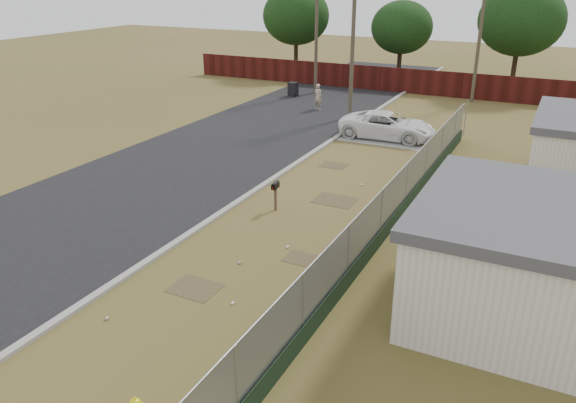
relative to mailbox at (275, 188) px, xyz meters
The scene contains 11 objects.
ground 1.97m from the mailbox, 38.68° to the right, with size 120.00×120.00×0.00m, color brown.
street 8.85m from the mailbox, 127.77° to the left, with size 15.10×60.00×0.12m.
chainlink_fence 4.49m from the mailbox, ahead, with size 0.10×27.06×2.02m.
privacy_fence 24.35m from the mailbox, 100.97° to the left, with size 30.00×0.12×1.80m, color #3F100D.
utility_poles 20.07m from the mailbox, 96.70° to the left, with size 12.60×8.24×9.00m.
horizon_trees 22.88m from the mailbox, 84.39° to the left, with size 33.32×31.94×7.78m.
mailbox is the anchor object (origin of this frame).
pickup_truck 11.52m from the mailbox, 85.90° to the left, with size 2.37×5.13×1.43m, color white.
pedestrian 16.89m from the mailbox, 108.24° to the left, with size 0.62×0.40×1.69m, color tan.
trash_bin 20.95m from the mailbox, 114.24° to the left, with size 0.68×0.75×1.01m.
scattered_litter 3.85m from the mailbox, 70.52° to the right, with size 2.72×12.51×0.07m.
Camera 1 is at (7.87, -16.32, 8.50)m, focal length 35.00 mm.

